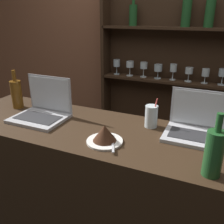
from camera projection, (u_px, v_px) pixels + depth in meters
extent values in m
cube|color=black|center=(108.00, 204.00, 1.49)|extent=(1.87, 0.53, 0.97)
cube|color=brown|center=(166.00, 37.00, 2.22)|extent=(7.00, 0.06, 2.70)
cube|color=#332114|center=(106.00, 83.00, 2.49)|extent=(0.03, 0.18, 1.79)
cube|color=#332114|center=(173.00, 88.00, 2.32)|extent=(1.33, 0.02, 1.79)
cube|color=#332114|center=(168.00, 127.00, 2.38)|extent=(1.29, 0.18, 0.02)
cube|color=#332114|center=(172.00, 81.00, 2.21)|extent=(1.29, 0.18, 0.02)
cube|color=#332114|center=(177.00, 28.00, 2.05)|extent=(1.29, 0.18, 0.02)
cylinder|color=silver|center=(117.00, 74.00, 2.41)|extent=(0.06, 0.06, 0.01)
cylinder|color=silver|center=(117.00, 70.00, 2.40)|extent=(0.01, 0.01, 0.07)
cylinder|color=silver|center=(117.00, 63.00, 2.37)|extent=(0.06, 0.06, 0.07)
cylinder|color=silver|center=(130.00, 75.00, 2.36)|extent=(0.06, 0.06, 0.01)
cylinder|color=silver|center=(130.00, 71.00, 2.35)|extent=(0.01, 0.01, 0.08)
cylinder|color=silver|center=(130.00, 64.00, 2.32)|extent=(0.07, 0.07, 0.06)
cylinder|color=silver|center=(143.00, 77.00, 2.31)|extent=(0.06, 0.06, 0.01)
cylinder|color=silver|center=(143.00, 72.00, 2.30)|extent=(0.01, 0.01, 0.07)
cylinder|color=silver|center=(144.00, 65.00, 2.27)|extent=(0.07, 0.07, 0.06)
cylinder|color=silver|center=(157.00, 78.00, 2.26)|extent=(0.06, 0.06, 0.01)
cylinder|color=silver|center=(158.00, 74.00, 2.25)|extent=(0.01, 0.01, 0.06)
cylinder|color=silver|center=(158.00, 68.00, 2.22)|extent=(0.07, 0.07, 0.06)
cylinder|color=silver|center=(172.00, 80.00, 2.21)|extent=(0.05, 0.05, 0.01)
cylinder|color=silver|center=(173.00, 75.00, 2.20)|extent=(0.01, 0.01, 0.07)
cylinder|color=silver|center=(173.00, 68.00, 2.17)|extent=(0.06, 0.06, 0.07)
cylinder|color=silver|center=(188.00, 81.00, 2.16)|extent=(0.06, 0.06, 0.01)
cylinder|color=silver|center=(188.00, 77.00, 2.15)|extent=(0.01, 0.01, 0.06)
cylinder|color=silver|center=(189.00, 70.00, 2.12)|extent=(0.07, 0.07, 0.05)
cylinder|color=silver|center=(204.00, 83.00, 2.11)|extent=(0.06, 0.06, 0.01)
cylinder|color=silver|center=(205.00, 79.00, 2.10)|extent=(0.01, 0.01, 0.06)
cylinder|color=silver|center=(206.00, 72.00, 2.07)|extent=(0.06, 0.06, 0.06)
cylinder|color=silver|center=(221.00, 85.00, 2.06)|extent=(0.06, 0.06, 0.01)
cylinder|color=silver|center=(222.00, 80.00, 2.04)|extent=(0.01, 0.01, 0.07)
cylinder|color=silver|center=(223.00, 72.00, 2.02)|extent=(0.07, 0.07, 0.06)
cylinder|color=#1E4C23|center=(133.00, 15.00, 2.16)|extent=(0.07, 0.07, 0.17)
cylinder|color=#1E4C23|center=(134.00, 1.00, 2.12)|extent=(0.02, 0.02, 0.06)
cylinder|color=#1E4C23|center=(186.00, 12.00, 1.98)|extent=(0.08, 0.08, 0.22)
cylinder|color=#1E4C23|center=(210.00, 13.00, 1.92)|extent=(0.07, 0.07, 0.21)
cube|color=#ADADB2|center=(39.00, 118.00, 1.44)|extent=(0.30, 0.24, 0.02)
cube|color=#28282B|center=(38.00, 117.00, 1.43)|extent=(0.26, 0.13, 0.00)
cube|color=#ADADB2|center=(50.00, 94.00, 1.50)|extent=(0.30, 0.00, 0.22)
cube|color=silver|center=(50.00, 94.00, 1.50)|extent=(0.28, 0.01, 0.19)
cube|color=#ADADB2|center=(200.00, 137.00, 1.22)|extent=(0.34, 0.23, 0.02)
cube|color=#28282B|center=(200.00, 136.00, 1.21)|extent=(0.29, 0.13, 0.00)
cube|color=#ADADB2|center=(205.00, 109.00, 1.28)|extent=(0.34, 0.00, 0.20)
cube|color=silver|center=(205.00, 109.00, 1.28)|extent=(0.32, 0.01, 0.18)
cylinder|color=silver|center=(105.00, 141.00, 1.19)|extent=(0.17, 0.17, 0.01)
cone|color=#381E11|center=(105.00, 133.00, 1.18)|extent=(0.11, 0.11, 0.08)
cube|color=#B7B7BC|center=(113.00, 143.00, 1.16)|extent=(0.08, 0.16, 0.00)
cylinder|color=silver|center=(151.00, 116.00, 1.34)|extent=(0.07, 0.07, 0.12)
cylinder|color=#E04C47|center=(154.00, 113.00, 1.32)|extent=(0.04, 0.01, 0.16)
cylinder|color=brown|center=(17.00, 94.00, 1.60)|extent=(0.07, 0.07, 0.18)
cylinder|color=brown|center=(14.00, 76.00, 1.56)|extent=(0.02, 0.02, 0.07)
cylinder|color=#1E4C23|center=(214.00, 154.00, 0.92)|extent=(0.07, 0.07, 0.18)
cylinder|color=#1E4C23|center=(219.00, 123.00, 0.88)|extent=(0.02, 0.02, 0.07)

